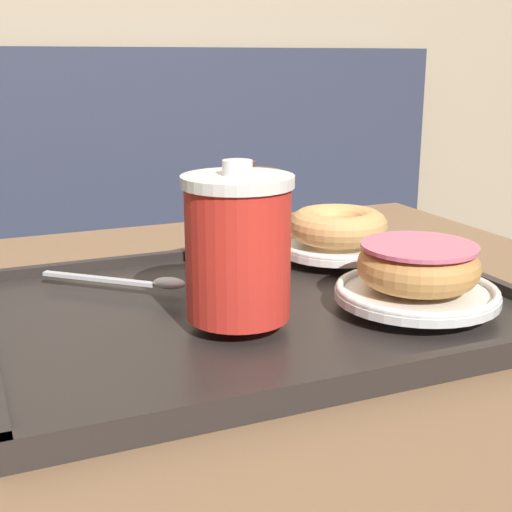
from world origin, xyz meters
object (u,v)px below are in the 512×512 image
Objects in this scene: coffee_cup_rear at (246,221)px; donut_plain at (338,225)px; coffee_cup_front at (238,246)px; donut_chocolate_glazed at (418,265)px; spoon at (145,282)px.

coffee_cup_rear is 0.14m from donut_plain.
coffee_cup_front is 1.18× the size of coffee_cup_rear.
coffee_cup_front reaches higher than donut_chocolate_glazed.
donut_plain is (0.13, 0.03, -0.02)m from coffee_cup_rear.
donut_plain is 0.88× the size of spoon.
donut_chocolate_glazed is at bearing -53.31° from coffee_cup_rear.
coffee_cup_front is 0.18m from donut_chocolate_glazed.
donut_plain is at bearing 39.52° from coffee_cup_front.
coffee_cup_front is at bearing -23.76° from spoon.
coffee_cup_rear is at bearing 126.69° from donut_chocolate_glazed.
coffee_cup_front is 0.14m from coffee_cup_rear.
coffee_cup_front is 0.25m from donut_plain.
donut_chocolate_glazed is 1.00× the size of donut_plain.
coffee_cup_rear is (0.06, 0.13, -0.01)m from coffee_cup_front.
coffee_cup_rear is 1.02× the size of donut_chocolate_glazed.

